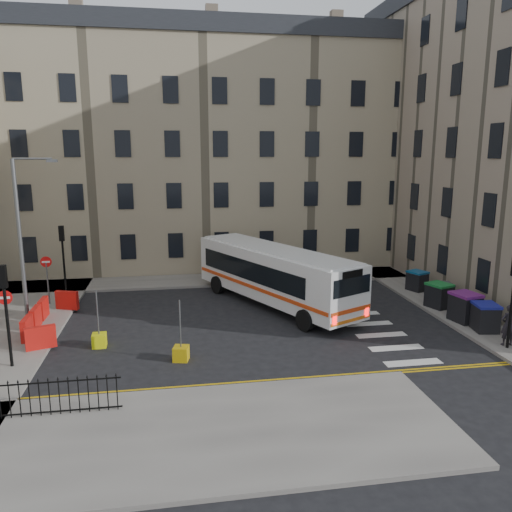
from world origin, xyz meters
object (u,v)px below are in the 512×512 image
object	(u,v)px
wheelie_bin_a	(485,317)
wheelie_bin_c	(439,295)
bus	(274,273)
bollard_chevron	(181,353)
bollard_yellow	(99,340)
wheelie_bin_d	(443,293)
wheelie_bin_e	(417,281)
wheelie_bin_b	(465,307)
streetlamp	(20,238)
pedestrian	(508,325)

from	to	relation	value
wheelie_bin_a	wheelie_bin_c	distance (m)	3.77
bus	bollard_chevron	world-z (taller)	bus
bollard_yellow	wheelie_bin_d	bearing A→B (deg)	9.87
wheelie_bin_a	wheelie_bin_d	size ratio (longest dim) A/B	1.16
wheelie_bin_e	wheelie_bin_c	bearing A→B (deg)	-120.44
wheelie_bin_a	bollard_chevron	xyz separation A→B (m)	(-14.27, -0.82, -0.52)
wheelie_bin_b	wheelie_bin_e	xyz separation A→B (m)	(0.38, 5.75, -0.13)
streetlamp	bus	xyz separation A→B (m)	(12.93, 0.66, -2.49)
wheelie_bin_b	bollard_chevron	size ratio (longest dim) A/B	2.53
wheelie_bin_b	wheelie_bin_c	size ratio (longest dim) A/B	1.02
wheelie_bin_d	wheelie_bin_e	size ratio (longest dim) A/B	0.86
wheelie_bin_a	wheelie_bin_e	distance (m)	7.14
wheelie_bin_d	pedestrian	size ratio (longest dim) A/B	0.63
wheelie_bin_b	pedestrian	bearing A→B (deg)	-100.85
wheelie_bin_b	bollard_chevron	world-z (taller)	wheelie_bin_b
wheelie_bin_d	wheelie_bin_e	distance (m)	2.71
streetlamp	wheelie_bin_d	size ratio (longest dim) A/B	6.96
wheelie_bin_c	wheelie_bin_b	bearing A→B (deg)	-108.10
wheelie_bin_a	bollard_yellow	distance (m)	17.87
pedestrian	bollard_yellow	bearing A→B (deg)	-6.34
wheelie_bin_a	wheelie_bin_b	xyz separation A→B (m)	(-0.19, 1.38, 0.07)
bus	wheelie_bin_a	size ratio (longest dim) A/B	8.65
wheelie_bin_d	bollard_chevron	size ratio (longest dim) A/B	1.95
pedestrian	bollard_chevron	xyz separation A→B (m)	(-14.12, 1.02, -0.77)
wheelie_bin_c	bollard_chevron	world-z (taller)	wheelie_bin_c
wheelie_bin_b	bollard_chevron	xyz separation A→B (m)	(-14.08, -2.20, -0.58)
wheelie_bin_d	bollard_chevron	bearing A→B (deg)	-151.61
wheelie_bin_e	pedestrian	size ratio (longest dim) A/B	0.74
streetlamp	bollard_chevron	xyz separation A→B (m)	(7.63, -6.20, -4.04)
streetlamp	bollard_yellow	size ratio (longest dim) A/B	13.57
wheelie_bin_c	wheelie_bin_d	distance (m)	0.95
wheelie_bin_b	bus	bearing A→B (deg)	140.44
wheelie_bin_a	wheelie_bin_b	distance (m)	1.40
pedestrian	bollard_chevron	world-z (taller)	pedestrian
wheelie_bin_e	bollard_chevron	size ratio (longest dim) A/B	2.27
streetlamp	wheelie_bin_c	xyz separation A→B (m)	(21.63, -1.63, -3.51)
wheelie_bin_e	wheelie_bin_d	bearing A→B (deg)	-108.44
pedestrian	wheelie_bin_e	bearing A→B (deg)	-88.59
bus	wheelie_bin_c	xyz separation A→B (m)	(8.70, -2.29, -1.02)
streetlamp	bollard_yellow	bearing A→B (deg)	-45.21
bus	pedestrian	xyz separation A→B (m)	(8.82, -7.88, -0.78)
bus	wheelie_bin_a	xyz separation A→B (m)	(8.97, -6.04, -1.03)
bus	pedestrian	world-z (taller)	bus
wheelie_bin_a	bollard_yellow	xyz separation A→B (m)	(-17.82, 1.26, -0.52)
wheelie_bin_a	bollard_chevron	bearing A→B (deg)	-167.18
wheelie_bin_d	bus	bearing A→B (deg)	178.93
wheelie_bin_a	wheelie_bin_c	world-z (taller)	wheelie_bin_c
streetlamp	pedestrian	size ratio (longest dim) A/B	4.41
streetlamp	wheelie_bin_c	world-z (taller)	streetlamp
wheelie_bin_e	bollard_yellow	world-z (taller)	wheelie_bin_e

